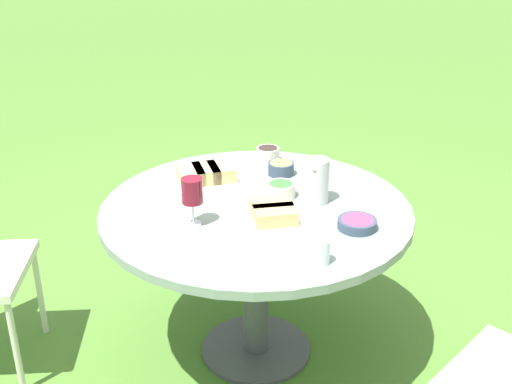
% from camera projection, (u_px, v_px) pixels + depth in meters
% --- Properties ---
extents(ground_plane, '(40.00, 40.00, 0.00)m').
position_uv_depth(ground_plane, '(256.00, 350.00, 2.81)').
color(ground_plane, '#4C7A2D').
extents(dining_table, '(1.22, 1.22, 0.70)m').
position_uv_depth(dining_table, '(256.00, 229.00, 2.56)').
color(dining_table, '#4C4C51').
rests_on(dining_table, ground_plane).
extents(water_pitcher, '(0.10, 0.09, 0.18)m').
position_uv_depth(water_pitcher, '(317.00, 181.00, 2.52)').
color(water_pitcher, silver).
rests_on(water_pitcher, dining_table).
extents(wine_glass, '(0.08, 0.08, 0.18)m').
position_uv_depth(wine_glass, '(192.00, 192.00, 2.32)').
color(wine_glass, silver).
rests_on(wine_glass, dining_table).
extents(platter_bread_main, '(0.39, 0.37, 0.07)m').
position_uv_depth(platter_bread_main, '(274.00, 217.00, 2.36)').
color(platter_bread_main, white).
rests_on(platter_bread_main, dining_table).
extents(platter_charcuterie, '(0.35, 0.36, 0.08)m').
position_uv_depth(platter_charcuterie, '(206.00, 176.00, 2.70)').
color(platter_charcuterie, white).
rests_on(platter_charcuterie, dining_table).
extents(bowl_fries, '(0.11, 0.11, 0.06)m').
position_uv_depth(bowl_fries, '(281.00, 168.00, 2.80)').
color(bowl_fries, '#334256').
rests_on(bowl_fries, dining_table).
extents(bowl_salad, '(0.12, 0.12, 0.06)m').
position_uv_depth(bowl_salad, '(281.00, 189.00, 2.59)').
color(bowl_salad, beige).
rests_on(bowl_salad, dining_table).
extents(bowl_olives, '(0.11, 0.11, 0.07)m').
position_uv_depth(bowl_olives, '(268.00, 154.00, 2.94)').
color(bowl_olives, beige).
rests_on(bowl_olives, dining_table).
extents(bowl_dip_red, '(0.14, 0.14, 0.04)m').
position_uv_depth(bowl_dip_red, '(357.00, 223.00, 2.34)').
color(bowl_dip_red, '#334256').
rests_on(bowl_dip_red, dining_table).
extents(cup_water_near, '(0.06, 0.06, 0.09)m').
position_uv_depth(cup_water_near, '(320.00, 251.00, 2.10)').
color(cup_water_near, silver).
rests_on(cup_water_near, dining_table).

